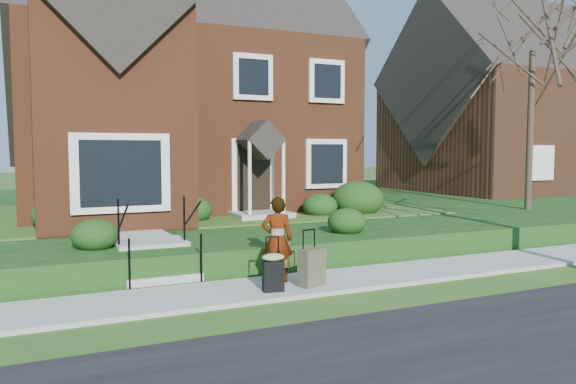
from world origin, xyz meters
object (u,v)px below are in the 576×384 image
woman (277,239)px  suitcase_olive (312,267)px  front_steps (155,254)px  suitcase_black (273,270)px

woman → suitcase_olive: size_ratio=1.54×
front_steps → suitcase_olive: front_steps is taller
woman → suitcase_black: size_ratio=1.65×
front_steps → suitcase_black: front_steps is taller
woman → suitcase_olive: (0.42, -0.58, -0.45)m
front_steps → suitcase_black: 2.72m
front_steps → woman: woman is taller
front_steps → suitcase_olive: 3.20m
suitcase_black → suitcase_olive: bearing=13.3°
woman → suitcase_black: bearing=80.3°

